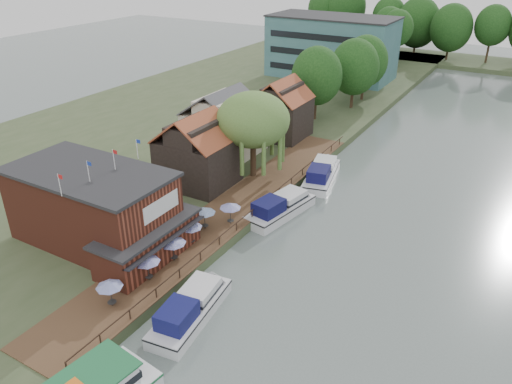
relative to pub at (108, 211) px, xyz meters
The scene contains 25 objects.
ground 14.79m from the pub, ahead, with size 260.00×260.00×0.00m, color #576561.
land_bank 39.61m from the pub, 113.96° to the left, with size 50.00×140.00×1.00m, color #384728.
quay_deck 13.04m from the pub, 61.39° to the left, with size 6.00×50.00×0.10m, color #47301E.
quay_rail 14.76m from the pub, 52.89° to the left, with size 0.20×49.00×1.00m, color black, non-canonical shape.
pub is the anchor object (origin of this frame).
hotel_block 71.49m from the pub, 96.43° to the left, with size 25.40×12.40×12.30m, color #38666B, non-canonical shape.
cottage_a 15.05m from the pub, 93.81° to the left, with size 8.60×7.60×8.50m, color black, non-canonical shape.
cottage_b 25.33m from the pub, 99.09° to the left, with size 9.60×8.60×8.50m, color beige, non-canonical shape.
cottage_c 34.01m from the pub, 90.00° to the left, with size 7.60×7.60×8.50m, color black, non-canonical shape.
willow 20.36m from the pub, 80.07° to the left, with size 8.60×8.60×10.43m, color #476B2D, non-canonical shape.
umbrella_0 9.45m from the pub, 45.66° to the right, with size 2.12×2.12×2.38m, color navy, non-canonical shape.
umbrella_1 7.48m from the pub, 20.86° to the right, with size 2.22×2.22×2.38m, color navy, non-canonical shape.
umbrella_2 7.11m from the pub, ahead, with size 2.37×2.37×2.38m, color navy, non-canonical shape.
umbrella_3 7.75m from the pub, 30.77° to the left, with size 2.23×2.23×2.38m, color navy, non-canonical shape.
umbrella_4 9.18m from the pub, 49.09° to the left, with size 2.25×2.25×2.38m, color navy, non-canonical shape.
umbrella_5 11.79m from the pub, 49.64° to the left, with size 2.16×2.16×2.38m, color navy, non-canonical shape.
cruiser_0 12.77m from the pub, 16.97° to the right, with size 3.32×10.25×2.50m, color silver, non-canonical shape.
cruiser_1 18.09m from the pub, 55.38° to the left, with size 3.39×10.47×2.56m, color silver, non-canonical shape.
cruiser_2 27.20m from the pub, 67.28° to the left, with size 3.43×10.61×2.60m, color silver, non-canonical shape.
bank_tree_0 43.87m from the pub, 88.87° to the left, with size 7.94×7.94×11.51m, color #143811, non-canonical shape.
bank_tree_1 52.76m from the pub, 85.90° to the left, with size 8.11×8.11×11.61m, color #143811, non-canonical shape.
bank_tree_2 58.41m from the pub, 86.42° to the left, with size 7.84×7.84×11.35m, color #143811, non-canonical shape.
bank_tree_3 80.79m from the pub, 88.28° to the left, with size 6.60×6.60×13.20m, color #143811, non-canonical shape.
bank_tree_4 88.34m from the pub, 91.06° to the left, with size 6.82×6.82×12.78m, color #143811, non-canonical shape.
bank_tree_5 93.70m from the pub, 91.61° to the left, with size 8.44×8.44×12.00m, color #143811, non-canonical shape.
Camera 1 is at (17.77, -28.50, 26.73)m, focal length 35.00 mm.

